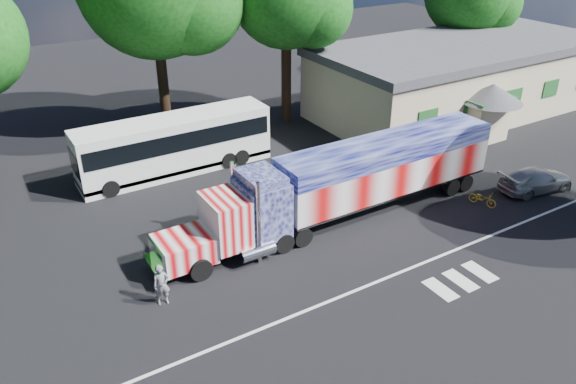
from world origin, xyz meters
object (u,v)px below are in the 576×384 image
woman (161,285)px  coach_bus (175,144)px  bicycle (483,198)px  semi_truck (350,181)px  parked_car (536,180)px

woman → coach_bus: bearing=75.4°
bicycle → semi_truck: bearing=139.5°
semi_truck → coach_bus: semi_truck is taller
parked_car → bicycle: size_ratio=2.91×
parked_car → woman: woman is taller
coach_bus → parked_car: 20.78m
semi_truck → bicycle: size_ratio=12.47×
parked_car → bicycle: bearing=94.4°
woman → bicycle: bearing=5.9°
coach_bus → woman: (-5.10, -11.45, -0.83)m
coach_bus → parked_car: size_ratio=2.59×
coach_bus → woman: 12.57m
woman → bicycle: woman is taller
semi_truck → coach_bus: size_ratio=1.65×
parked_car → woman: bearing=95.6°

